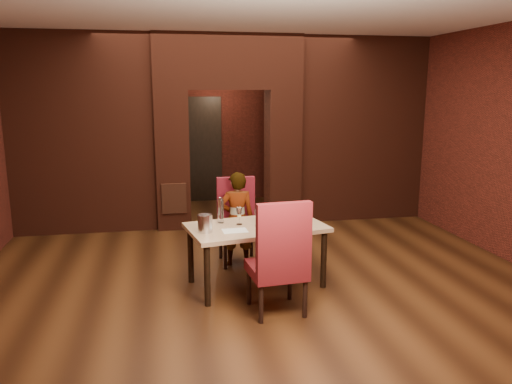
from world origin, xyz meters
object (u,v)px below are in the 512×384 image
(dining_table, at_px, (256,255))
(water_bottle, at_px, (221,210))
(chair_near, at_px, (276,255))
(wine_glass_b, at_px, (257,218))
(wine_glass_a, at_px, (239,216))
(wine_glass_c, at_px, (267,215))
(potted_plant, at_px, (280,242))
(person_seated, at_px, (237,219))
(chair_far, at_px, (239,222))
(wine_bucket, at_px, (205,223))

(dining_table, distance_m, water_bottle, 0.69)
(chair_near, bearing_deg, wine_glass_b, -89.76)
(wine_glass_a, relative_size, wine_glass_c, 0.95)
(wine_glass_c, height_order, potted_plant, wine_glass_c)
(person_seated, relative_size, wine_glass_c, 5.80)
(wine_glass_b, distance_m, wine_glass_c, 0.14)
(person_seated, distance_m, water_bottle, 0.68)
(person_seated, relative_size, wine_glass_a, 6.11)
(chair_far, xyz_separation_m, chair_near, (0.16, -1.56, 0.05))
(wine_glass_a, relative_size, wine_glass_b, 1.07)
(chair_near, height_order, potted_plant, chair_near)
(wine_glass_c, bearing_deg, potted_plant, 67.37)
(chair_far, distance_m, person_seated, 0.09)
(wine_glass_c, distance_m, potted_plant, 1.19)
(dining_table, bearing_deg, chair_near, -95.07)
(wine_glass_b, xyz_separation_m, wine_glass_c, (0.13, 0.06, 0.01))
(chair_near, height_order, water_bottle, chair_near)
(chair_near, height_order, wine_glass_c, chair_near)
(wine_glass_c, bearing_deg, chair_near, -94.79)
(water_bottle, bearing_deg, wine_glass_a, -31.75)
(chair_far, distance_m, wine_glass_c, 0.86)
(person_seated, height_order, wine_glass_c, person_seated)
(chair_near, height_order, wine_glass_a, chair_near)
(wine_glass_b, xyz_separation_m, potted_plant, (0.51, 0.98, -0.64))
(dining_table, distance_m, wine_bucket, 0.80)
(chair_near, distance_m, wine_glass_a, 0.89)
(chair_far, distance_m, chair_near, 1.57)
(wine_glass_b, height_order, potted_plant, wine_glass_b)
(chair_far, height_order, chair_near, chair_near)
(wine_glass_a, relative_size, water_bottle, 0.67)
(chair_near, xyz_separation_m, person_seated, (-0.19, 1.50, 0.01))
(wine_glass_a, distance_m, potted_plant, 1.30)
(wine_glass_b, bearing_deg, wine_glass_a, 153.77)
(person_seated, relative_size, potted_plant, 3.10)
(wine_glass_b, bearing_deg, wine_bucket, -167.37)
(chair_near, xyz_separation_m, potted_plant, (0.45, 1.70, -0.41))
(dining_table, xyz_separation_m, water_bottle, (-0.40, 0.20, 0.53))
(wine_bucket, bearing_deg, chair_far, 61.53)
(chair_far, xyz_separation_m, potted_plant, (0.60, 0.14, -0.37))
(wine_glass_a, height_order, water_bottle, water_bottle)
(chair_near, relative_size, potted_plant, 3.04)
(wine_glass_a, bearing_deg, chair_near, -72.10)
(person_seated, xyz_separation_m, wine_glass_c, (0.25, -0.72, 0.22))
(chair_near, relative_size, wine_glass_b, 6.39)
(chair_near, xyz_separation_m, water_bottle, (-0.47, 0.94, 0.28))
(water_bottle, xyz_separation_m, potted_plant, (0.92, 0.75, -0.69))
(dining_table, height_order, wine_glass_c, wine_glass_c)
(wine_bucket, relative_size, water_bottle, 0.65)
(person_seated, xyz_separation_m, wine_glass_b, (0.12, -0.78, 0.21))
(chair_far, height_order, wine_glass_b, chair_far)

